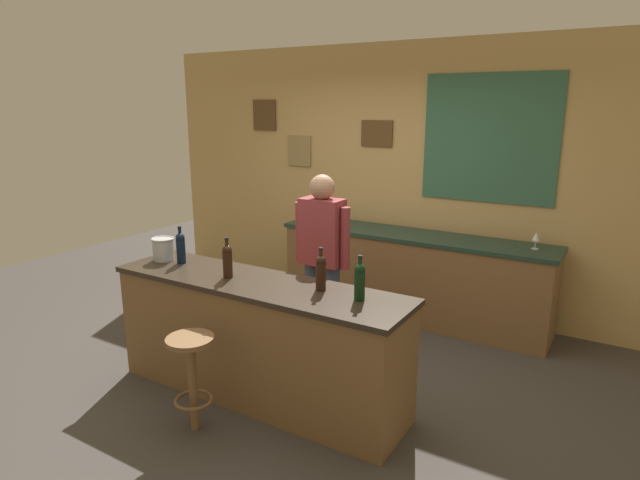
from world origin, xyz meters
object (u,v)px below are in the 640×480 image
Objects in this scene: wine_glass_c at (536,237)px; wine_bottle_a at (181,247)px; wine_bottle_d at (360,280)px; wine_glass_b at (348,215)px; bar_stool at (192,368)px; wine_bottle_c at (321,271)px; wine_bottle_b at (227,260)px; bartender at (322,255)px; wine_glass_a at (321,212)px; ice_bucket at (163,248)px.

wine_bottle_a is at bearing -139.21° from wine_glass_c.
wine_bottle_d is (1.62, 0.00, 0.00)m from wine_bottle_a.
wine_bottle_d is 1.97× the size of wine_glass_b.
wine_glass_c is at bearing 58.16° from bar_stool.
wine_bottle_a is 1.97× the size of wine_glass_c.
wine_bottle_c is (0.60, 0.67, 0.60)m from bar_stool.
wine_bottle_b is (0.57, -0.09, 0.00)m from wine_bottle_a.
wine_bottle_c is 0.32m from wine_bottle_d.
bartender is at bearing -138.73° from wine_glass_c.
wine_bottle_d reaches higher than wine_glass_a.
ice_bucket is (-0.19, -0.01, -0.04)m from wine_bottle_a.
bartender reaches higher than bar_stool.
wine_bottle_b is at bearing -86.63° from wine_glass_b.
wine_bottle_d is 1.97× the size of wine_glass_a.
wine_glass_a is (0.30, 2.03, -0.01)m from ice_bucket.
wine_bottle_c is at bearing -58.82° from wine_glass_a.
wine_glass_c is at bearing 70.05° from wine_bottle_d.
wine_glass_a is at bearing 121.50° from bartender.
wine_bottle_a is 1.00× the size of wine_bottle_d.
wine_bottle_d is (0.32, -0.03, 0.00)m from wine_bottle_c.
wine_bottle_a is 1.97× the size of wine_glass_a.
wine_bottle_d is 1.97× the size of wine_glass_c.
wine_bottle_d reaches higher than wine_glass_b.
wine_bottle_d is (0.74, -0.74, 0.12)m from bartender.
ice_bucket is at bearing -178.18° from wine_bottle_c.
wine_bottle_b is 1.97× the size of wine_glass_c.
wine_bottle_a is 2.02m from wine_glass_a.
wine_bottle_a is at bearing 137.69° from bar_stool.
ice_bucket is at bearing -141.27° from wine_glass_c.
bartender is 1.96m from wine_glass_c.
wine_glass_b is at bearing 93.37° from wine_bottle_b.
bartender reaches higher than wine_glass_b.
wine_bottle_b is at bearing -175.09° from wine_bottle_d.
wine_bottle_b is (-0.13, 0.55, 0.60)m from bar_stool.
bar_stool is at bearing -145.19° from wine_bottle_d.
bartender is 1.50m from wine_glass_a.
bar_stool is 2.22× the size of wine_bottle_a.
wine_glass_a is (0.10, 2.02, -0.05)m from wine_bottle_a.
bar_stool is 4.39× the size of wine_glass_a.
wine_glass_a is at bearing 126.99° from wine_bottle_d.
wine_bottle_b is 1.63× the size of ice_bucket.
wine_glass_b is at bearing -0.94° from wine_glass_a.
wine_bottle_a is at bearing -102.43° from wine_glass_b.
bar_stool is 2.22× the size of wine_bottle_b.
wine_bottle_c is 1.50m from ice_bucket.
wine_bottle_d is at bearing -109.95° from wine_glass_c.
wine_bottle_b and wine_bottle_d have the same top height.
bar_stool is at bearing -35.02° from ice_bucket.
wine_bottle_a is 1.30m from wine_bottle_c.
bartender reaches higher than wine_bottle_b.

